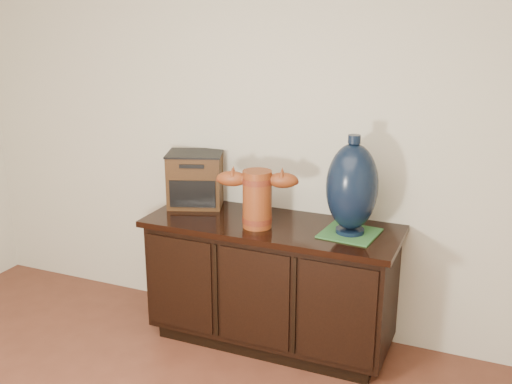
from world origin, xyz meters
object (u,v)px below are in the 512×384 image
at_px(terracotta_vessel, 257,196).
at_px(spray_can, 252,198).
at_px(sideboard, 271,282).
at_px(lamp_base, 352,187).
at_px(tv_radio, 195,179).

xyz_separation_m(terracotta_vessel, spray_can, (-0.13, 0.21, -0.09)).
distance_m(sideboard, lamp_base, 0.78).
height_order(terracotta_vessel, spray_can, terracotta_vessel).
xyz_separation_m(terracotta_vessel, lamp_base, (0.51, 0.09, 0.08)).
xyz_separation_m(sideboard, terracotta_vessel, (-0.05, -0.08, 0.55)).
bearing_deg(terracotta_vessel, tv_radio, 140.84).
bearing_deg(sideboard, spray_can, 143.96).
bearing_deg(sideboard, terracotta_vessel, -122.96).
relative_size(tv_radio, lamp_base, 0.75).
relative_size(sideboard, spray_can, 8.03).
distance_m(tv_radio, lamp_base, 1.02).
distance_m(terracotta_vessel, tv_radio, 0.55).
bearing_deg(tv_radio, sideboard, -33.18).
bearing_deg(sideboard, lamp_base, 1.10).
bearing_deg(sideboard, tv_radio, 166.78).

